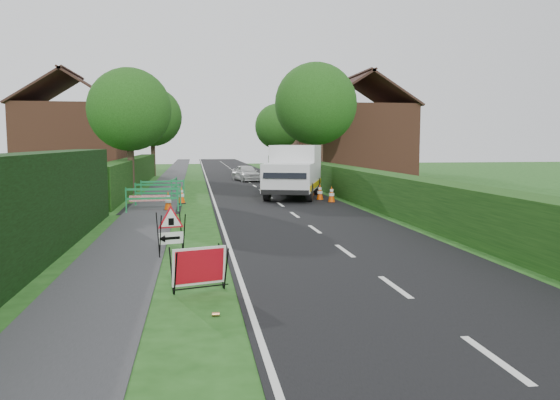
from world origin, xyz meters
TOP-DOWN VIEW (x-y plane):
  - ground at (0.00, 0.00)m, footprint 120.00×120.00m
  - road_surface at (2.50, 35.00)m, footprint 6.00×90.00m
  - footpath at (-3.00, 35.00)m, footprint 2.00×90.00m
  - hedge_west_near at (-5.00, 0.00)m, footprint 1.10×18.00m
  - hedge_west_far at (-5.00, 22.00)m, footprint 1.00×24.00m
  - hedge_east at (6.50, 16.00)m, footprint 1.20×50.00m
  - house_west at (-10.00, 30.00)m, footprint 7.50×7.40m
  - house_east_a at (11.00, 28.00)m, footprint 7.50×7.40m
  - house_east_b at (12.00, 42.00)m, footprint 7.50×7.40m
  - tree_nw at (-4.60, 18.00)m, footprint 4.40×4.40m
  - tree_ne at (6.40, 22.00)m, footprint 5.20×5.20m
  - tree_fw at (-4.60, 34.00)m, footprint 4.80×4.80m
  - tree_fe at (6.40, 38.00)m, footprint 4.20×4.20m
  - red_rect_sign at (-1.16, -2.27)m, footprint 1.10×0.84m
  - triangle_sign at (-1.83, 0.94)m, footprint 0.88×0.88m
  - works_van at (3.69, 14.65)m, footprint 3.87×6.11m
  - traffic_cone_0 at (4.96, 12.07)m, footprint 0.38×0.38m
  - traffic_cone_1 at (4.68, 13.19)m, footprint 0.38×0.38m
  - traffic_cone_2 at (4.71, 15.34)m, footprint 0.38×0.38m
  - traffic_cone_3 at (-2.31, 10.31)m, footprint 0.38×0.38m
  - traffic_cone_4 at (-1.83, 12.74)m, footprint 0.38×0.38m
  - ped_barrier_0 at (-2.90, 9.79)m, footprint 2.08×0.55m
  - ped_barrier_1 at (-2.83, 12.01)m, footprint 2.09×0.82m
  - ped_barrier_2 at (-2.73, 14.01)m, footprint 2.09×0.79m
  - ped_barrier_3 at (-2.24, 15.14)m, footprint 0.51×2.08m
  - redwhite_plank at (-3.15, 10.85)m, footprint 1.50×0.15m
  - litter_can at (-0.92, -3.70)m, footprint 0.12×0.07m
  - hatchback_car at (2.41, 26.74)m, footprint 2.06×3.66m

SIDE VIEW (x-z plane):
  - ground at x=0.00m, z-range 0.00..0.00m
  - hedge_west_near at x=-5.00m, z-range -1.25..1.25m
  - hedge_west_far at x=-5.00m, z-range -0.90..0.90m
  - hedge_east at x=6.50m, z-range -0.75..0.75m
  - redwhite_plank at x=-3.15m, z-range -0.12..0.12m
  - litter_can at x=-0.92m, z-range -0.03..0.03m
  - road_surface at x=2.50m, z-range -0.01..0.01m
  - footpath at x=-3.00m, z-range -0.01..0.02m
  - traffic_cone_0 at x=4.96m, z-range 0.00..0.79m
  - traffic_cone_1 at x=4.68m, z-range 0.00..0.79m
  - traffic_cone_2 at x=4.71m, z-range 0.00..0.79m
  - traffic_cone_3 at x=-2.31m, z-range 0.00..0.79m
  - traffic_cone_4 at x=-1.83m, z-range 0.00..0.79m
  - red_rect_sign at x=-1.16m, z-range 0.06..0.90m
  - hatchback_car at x=2.41m, z-range 0.00..1.18m
  - ped_barrier_0 at x=-2.90m, z-range 0.13..1.13m
  - ped_barrier_1 at x=-2.83m, z-range 0.13..1.13m
  - ped_barrier_2 at x=-2.73m, z-range 0.13..1.13m
  - ped_barrier_3 at x=-2.24m, z-range 0.13..1.13m
  - triangle_sign at x=-1.83m, z-range 0.21..1.26m
  - works_van at x=3.69m, z-range 0.08..2.69m
  - house_west at x=-10.00m, z-range -1.04..6.84m
  - house_east_a at x=11.00m, z-range -1.04..6.84m
  - house_east_b at x=12.00m, z-range -1.04..6.84m
  - tree_fe at x=6.40m, z-range 1.05..7.39m
  - tree_nw at x=-4.60m, z-range 1.13..7.83m
  - tree_fw at x=-4.60m, z-range 1.21..8.45m
  - tree_ne at x=6.40m, z-range 1.28..9.07m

